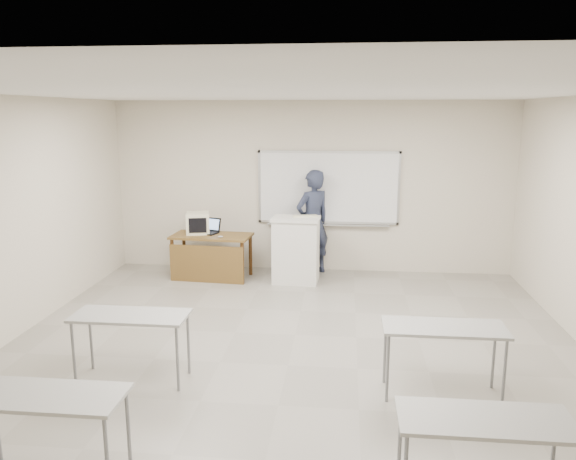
# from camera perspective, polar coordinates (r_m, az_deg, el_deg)

# --- Properties ---
(floor) EXTENTS (7.00, 8.00, 0.01)m
(floor) POSITION_cam_1_polar(r_m,az_deg,el_deg) (6.50, -0.02, -13.63)
(floor) COLOR gray
(floor) RESTS_ON ground
(whiteboard) EXTENTS (2.48, 0.10, 1.31)m
(whiteboard) POSITION_cam_1_polar(r_m,az_deg,el_deg) (9.89, 4.12, 4.21)
(whiteboard) COLOR white
(whiteboard) RESTS_ON floor
(student_desks) EXTENTS (4.40, 2.20, 0.73)m
(student_desks) POSITION_cam_1_polar(r_m,az_deg,el_deg) (4.99, -1.68, -13.25)
(student_desks) COLOR gray
(student_desks) RESTS_ON floor
(instructor_desk) EXTENTS (1.34, 0.67, 0.75)m
(instructor_desk) POSITION_cam_1_polar(r_m,az_deg,el_deg) (9.57, -7.90, -1.93)
(instructor_desk) COLOR brown
(instructor_desk) RESTS_ON floor
(podium) EXTENTS (0.78, 0.57, 1.10)m
(podium) POSITION_cam_1_polar(r_m,az_deg,el_deg) (9.34, 0.81, -2.02)
(podium) COLOR silver
(podium) RESTS_ON floor
(crt_monitor) EXTENTS (0.39, 0.44, 0.37)m
(crt_monitor) POSITION_cam_1_polar(r_m,az_deg,el_deg) (9.78, -9.18, 0.71)
(crt_monitor) COLOR beige
(crt_monitor) RESTS_ON instructor_desk
(laptop) EXTENTS (0.34, 0.31, 0.25)m
(laptop) POSITION_cam_1_polar(r_m,az_deg,el_deg) (9.79, -8.14, 0.05)
(laptop) COLOR black
(laptop) RESTS_ON instructor_desk
(mouse) EXTENTS (0.09, 0.06, 0.03)m
(mouse) POSITION_cam_1_polar(r_m,az_deg,el_deg) (9.39, -6.88, -0.68)
(mouse) COLOR #9EA0A5
(mouse) RESTS_ON instructor_desk
(keyboard) EXTENTS (0.43, 0.23, 0.02)m
(keyboard) POSITION_cam_1_polar(r_m,az_deg,el_deg) (9.29, 1.79, 1.41)
(keyboard) COLOR beige
(keyboard) RESTS_ON podium
(presenter) EXTENTS (0.80, 0.76, 1.83)m
(presenter) POSITION_cam_1_polar(r_m,az_deg,el_deg) (9.78, 2.52, 0.80)
(presenter) COLOR black
(presenter) RESTS_ON floor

